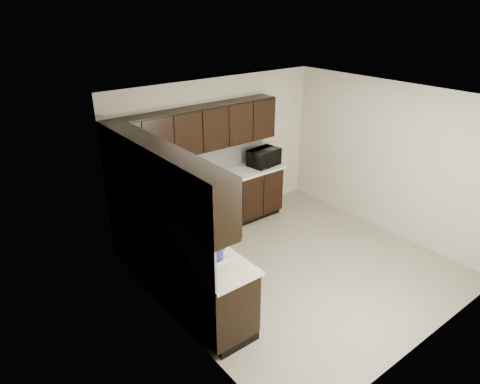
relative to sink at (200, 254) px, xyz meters
name	(u,v)px	position (x,y,z in m)	size (l,w,h in m)	color
floor	(296,266)	(1.68, 0.01, -0.88)	(4.00, 4.00, 0.00)	gray
ceiling	(307,99)	(1.68, 0.01, 1.62)	(4.00, 4.00, 0.00)	white
wall_back	(217,152)	(1.68, 2.01, 0.37)	(4.00, 0.02, 2.50)	beige
wall_left	(174,235)	(-0.32, 0.01, 0.37)	(0.02, 4.00, 2.50)	beige
wall_right	(388,159)	(3.68, 0.01, 0.37)	(0.02, 4.00, 2.50)	beige
wall_front	(440,252)	(1.68, -1.99, 0.37)	(4.00, 0.02, 2.50)	beige
lower_cabinets	(198,233)	(0.67, 1.12, -0.47)	(3.00, 2.80, 0.90)	black
countertop	(196,203)	(0.67, 1.12, 0.04)	(3.03, 2.83, 0.04)	#ECE8CE
backsplash	(175,186)	(0.46, 1.33, 0.30)	(3.00, 2.80, 0.48)	silver
upper_cabinets	(184,147)	(0.58, 1.22, 0.89)	(3.00, 2.80, 0.70)	black
dishwasher	(204,213)	(0.98, 1.42, -0.33)	(0.58, 0.04, 0.78)	beige
sink	(200,254)	(0.00, 0.00, 0.00)	(0.54, 0.82, 0.42)	beige
microwave	(264,157)	(2.43, 1.66, 0.21)	(0.54, 0.37, 0.30)	black
soap_bottle_a	(218,240)	(0.20, -0.10, 0.16)	(0.10, 0.10, 0.21)	gray
soap_bottle_b	(198,253)	(-0.15, -0.21, 0.17)	(0.09, 0.09, 0.22)	gray
toaster_oven	(130,195)	(-0.07, 1.73, 0.16)	(0.31, 0.23, 0.19)	silver
storage_bin	(186,232)	(0.01, 0.30, 0.15)	(0.49, 0.36, 0.19)	silver
blue_pitcher	(214,248)	(0.02, -0.28, 0.21)	(0.21, 0.21, 0.31)	navy
teal_tumbler	(158,199)	(0.18, 1.36, 0.15)	(0.08, 0.08, 0.19)	#0D7F97
paper_towel_roll	(166,205)	(0.15, 1.05, 0.20)	(0.13, 0.13, 0.28)	white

